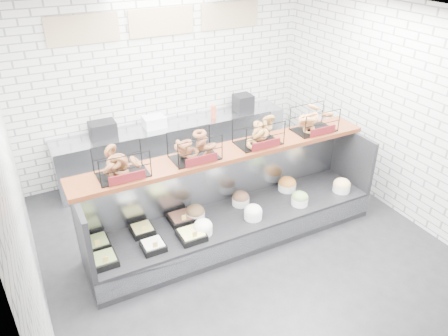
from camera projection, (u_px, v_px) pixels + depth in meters
ground at (245, 250)px, 5.86m from camera, size 5.50×5.50×0.00m
room_shell at (225, 90)px, 5.32m from camera, size 5.02×5.51×3.01m
display_case at (232, 217)px, 5.96m from camera, size 4.00×0.90×1.20m
bagel_shelf at (228, 142)px, 5.58m from camera, size 4.10×0.50×0.40m
prep_counter at (176, 147)px, 7.51m from camera, size 4.00×0.60×1.20m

